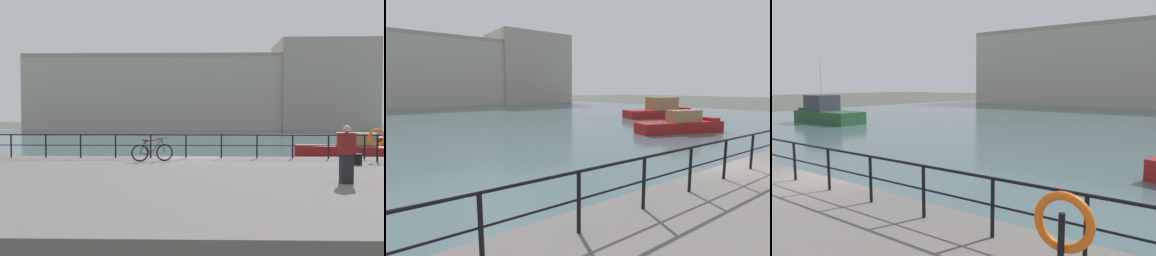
# 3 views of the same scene
# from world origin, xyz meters

# --- Properties ---
(ground_plane) EXTENTS (240.00, 240.00, 0.00)m
(ground_plane) POSITION_xyz_m (0.00, 0.00, 0.00)
(ground_plane) COLOR #4C5147
(water_basin) EXTENTS (80.00, 60.00, 0.01)m
(water_basin) POSITION_xyz_m (0.00, 30.20, 0.01)
(water_basin) COLOR #476066
(water_basin) RESTS_ON ground_plane
(harbor_building) EXTENTS (62.98, 13.12, 16.21)m
(harbor_building) POSITION_xyz_m (6.22, 59.83, 6.91)
(harbor_building) COLOR #B2AD9E
(harbor_building) RESTS_ON ground_plane
(moored_harbor_tender) EXTENTS (8.50, 5.42, 2.45)m
(moored_harbor_tender) POSITION_xyz_m (18.97, 17.29, 0.91)
(moored_harbor_tender) COLOR maroon
(moored_harbor_tender) RESTS_ON water_basin
(moored_green_narrowboat) EXTENTS (7.40, 3.94, 1.76)m
(moored_green_narrowboat) POSITION_xyz_m (10.78, 8.88, 0.63)
(moored_green_narrowboat) COLOR maroon
(moored_green_narrowboat) RESTS_ON water_basin
(quay_railing) EXTENTS (24.11, 0.07, 1.08)m
(quay_railing) POSITION_xyz_m (0.69, -0.75, 1.80)
(quay_railing) COLOR black
(quay_railing) RESTS_ON quay_promenade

